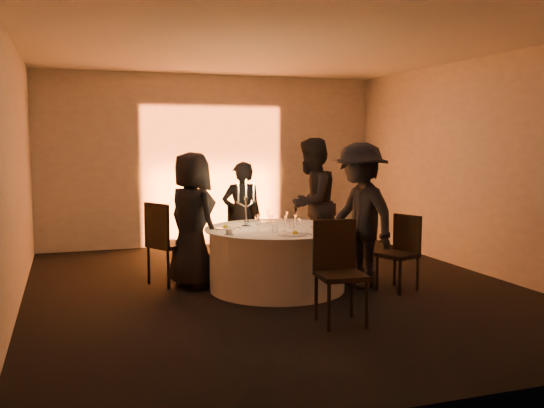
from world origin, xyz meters
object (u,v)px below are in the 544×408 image
object	(u,v)px
chair_left	(165,239)
coffee_cup	(229,232)
guest_back_left	(242,217)
chair_right	(402,248)
guest_right	(360,215)
guest_left	(192,220)
chair_front	(338,265)
chair_back_right	(319,233)
candelabra	(246,210)
chair_back_left	(240,230)
guest_back_right	(311,204)
banquet_table	(277,259)

from	to	relation	value
chair_left	coffee_cup	xyz separation A→B (m)	(0.60, -0.96, 0.19)
guest_back_left	coffee_cup	bearing A→B (deg)	74.47
chair_right	guest_back_left	size ratio (longest dim) A/B	0.60
chair_left	guest_right	size ratio (longest dim) A/B	0.58
guest_left	guest_back_left	distance (m)	1.12
chair_front	guest_back_left	distance (m)	2.70
chair_back_right	candelabra	size ratio (longest dim) A/B	1.44
chair_back_left	guest_back_left	size ratio (longest dim) A/B	0.60
chair_back_left	chair_back_right	distance (m)	1.19
chair_front	guest_left	size ratio (longest dim) A/B	0.61
chair_right	guest_left	size ratio (longest dim) A/B	0.54
guest_back_left	candelabra	xyz separation A→B (m)	(-0.22, -0.98, 0.20)
guest_right	guest_left	bearing A→B (deg)	-119.23
guest_left	guest_back_right	size ratio (longest dim) A/B	0.91
chair_front	guest_back_left	xyz separation A→B (m)	(-0.25, 2.68, 0.19)
chair_front	guest_back_right	distance (m)	2.63
chair_right	guest_back_right	xyz separation A→B (m)	(-0.59, 1.52, 0.42)
chair_back_right	chair_back_left	bearing A→B (deg)	-59.89
guest_right	chair_left	bearing A→B (deg)	-120.82
chair_back_right	chair_left	bearing A→B (deg)	-27.67
chair_back_right	coffee_cup	world-z (taller)	chair_back_right
guest_left	chair_front	bearing A→B (deg)	-176.09
chair_left	chair_front	distance (m)	2.58
chair_back_right	candelabra	xyz separation A→B (m)	(-1.41, -0.96, 0.49)
guest_left	guest_right	bearing A→B (deg)	-133.70
guest_left	guest_back_right	xyz separation A→B (m)	(1.84, 0.53, 0.09)
chair_front	candelabra	size ratio (longest dim) A/B	1.71
chair_front	chair_back_left	bearing A→B (deg)	97.94
guest_left	coffee_cup	bearing A→B (deg)	173.90
chair_back_right	chair_right	size ratio (longest dim) A/B	0.94
chair_right	banquet_table	bearing A→B (deg)	-131.74
guest_left	guest_back_left	size ratio (longest dim) A/B	1.10
chair_right	chair_back_right	bearing A→B (deg)	171.04
banquet_table	chair_front	distance (m)	1.53
coffee_cup	candelabra	distance (m)	0.66
chair_back_left	guest_left	distance (m)	1.47
chair_back_right	guest_back_left	xyz separation A→B (m)	(-1.18, 0.02, 0.29)
chair_right	candelabra	world-z (taller)	candelabra
guest_back_left	chair_left	bearing A→B (deg)	30.21
guest_back_right	candelabra	size ratio (longest dim) A/B	3.10
chair_back_right	chair_right	xyz separation A→B (m)	(0.39, -1.68, 0.03)
guest_right	guest_back_left	bearing A→B (deg)	-151.00
chair_right	chair_back_left	bearing A→B (deg)	-166.15
chair_right	guest_left	world-z (taller)	guest_left
chair_back_right	candelabra	world-z (taller)	candelabra
guest_left	guest_back_left	bearing A→B (deg)	-75.52
chair_back_right	chair_front	world-z (taller)	chair_front
chair_front	guest_back_right	world-z (taller)	guest_back_right
chair_back_left	coffee_cup	distance (m)	2.01
chair_back_right	guest_left	distance (m)	2.19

